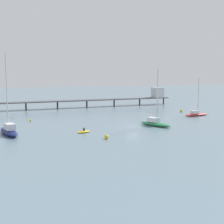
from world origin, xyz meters
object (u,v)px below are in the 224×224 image
object	(u,v)px
sailboat_navy	(9,130)
dinghy_yellow	(84,131)
sailboat_green	(155,122)
mooring_buoy_near	(107,137)
sailboat_red	(196,114)
pier	(117,97)
mooring_buoy_outer	(31,120)
mooring_buoy_inner	(181,111)

from	to	relation	value
sailboat_navy	dinghy_yellow	size ratio (longest dim) A/B	4.70
sailboat_green	mooring_buoy_near	size ratio (longest dim) A/B	15.98
dinghy_yellow	sailboat_green	bearing A→B (deg)	9.41
sailboat_red	dinghy_yellow	world-z (taller)	sailboat_red
pier	mooring_buoy_outer	world-z (taller)	pier
pier	mooring_buoy_near	bearing A→B (deg)	-111.28
sailboat_navy	mooring_buoy_inner	size ratio (longest dim) A/B	18.66
sailboat_green	dinghy_yellow	xyz separation A→B (m)	(-16.93, -2.81, -0.58)
sailboat_green	dinghy_yellow	bearing A→B (deg)	-170.59
dinghy_yellow	sailboat_navy	bearing A→B (deg)	170.38
sailboat_navy	mooring_buoy_outer	bearing A→B (deg)	71.83
mooring_buoy_near	sailboat_green	bearing A→B (deg)	34.91
sailboat_red	sailboat_green	bearing A→B (deg)	-147.52
sailboat_navy	mooring_buoy_near	bearing A→B (deg)	-30.64
sailboat_navy	mooring_buoy_outer	size ratio (longest dim) A/B	28.94
sailboat_green	sailboat_navy	bearing A→B (deg)	-179.23
mooring_buoy_outer	mooring_buoy_near	world-z (taller)	mooring_buoy_near
pier	dinghy_yellow	bearing A→B (deg)	-116.67
pier	mooring_buoy_outer	xyz separation A→B (m)	(-32.06, -27.77, -2.93)
sailboat_red	dinghy_yellow	xyz separation A→B (m)	(-35.06, -14.35, -0.45)
pier	sailboat_green	distance (m)	44.01
pier	sailboat_navy	bearing A→B (deg)	-130.39
sailboat_navy	mooring_buoy_near	xyz separation A→B (m)	(16.46, -9.75, -0.56)
sailboat_red	mooring_buoy_outer	world-z (taller)	sailboat_red
dinghy_yellow	mooring_buoy_near	distance (m)	7.73
sailboat_red	dinghy_yellow	size ratio (longest dim) A/B	3.17
sailboat_red	mooring_buoy_outer	distance (m)	44.07
sailboat_green	sailboat_navy	size ratio (longest dim) A/B	0.82
sailboat_navy	mooring_buoy_near	world-z (taller)	sailboat_navy
dinghy_yellow	mooring_buoy_inner	size ratio (longest dim) A/B	3.97
mooring_buoy_near	sailboat_navy	bearing A→B (deg)	149.36
dinghy_yellow	mooring_buoy_outer	distance (m)	20.51
sailboat_navy	mooring_buoy_inner	distance (m)	54.15
mooring_buoy_near	pier	bearing A→B (deg)	68.72
sailboat_navy	dinghy_yellow	bearing A→B (deg)	-9.62
pier	sailboat_navy	world-z (taller)	sailboat_navy
pier	sailboat_red	size ratio (longest dim) A/B	6.06
sailboat_red	mooring_buoy_inner	world-z (taller)	sailboat_red
pier	sailboat_green	size ratio (longest dim) A/B	5.00
pier	dinghy_yellow	distance (m)	51.89
dinghy_yellow	sailboat_red	bearing A→B (deg)	22.26
mooring_buoy_outer	mooring_buoy_near	bearing A→B (deg)	-66.65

